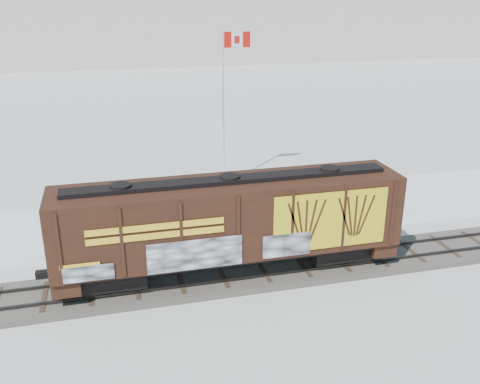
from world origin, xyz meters
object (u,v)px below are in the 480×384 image
object	(u,v)px
car_silver	(120,217)
flagpole	(225,132)
hopper_railcar	(230,221)
car_white	(236,203)
car_dark	(339,200)

from	to	relation	value
car_silver	flagpole	bearing A→B (deg)	-60.10
hopper_railcar	car_white	bearing A→B (deg)	74.43
car_white	car_dark	world-z (taller)	car_dark
flagpole	car_white	world-z (taller)	flagpole
hopper_railcar	car_white	world-z (taller)	hopper_railcar
car_silver	car_white	world-z (taller)	car_white
flagpole	car_silver	bearing A→B (deg)	-142.84
car_white	car_dark	size ratio (longest dim) A/B	0.78
hopper_railcar	car_dark	world-z (taller)	hopper_railcar
car_silver	car_dark	distance (m)	13.27
hopper_railcar	car_white	xyz separation A→B (m)	(2.11, 7.56, -2.29)
hopper_railcar	flagpole	world-z (taller)	flagpole
car_silver	car_dark	bearing A→B (deg)	-100.58
car_silver	car_white	distance (m)	6.96
flagpole	car_dark	xyz separation A→B (m)	(5.71, -6.48, -3.06)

